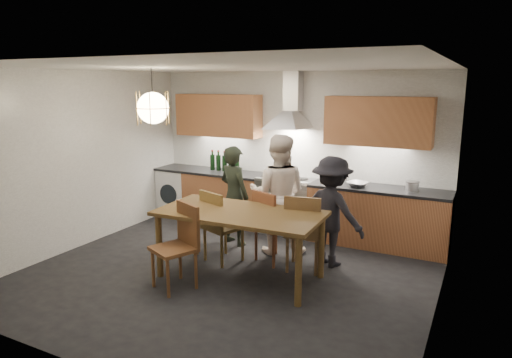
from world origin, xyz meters
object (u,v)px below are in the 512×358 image
at_px(dining_table, 240,219).
at_px(wine_bottles, 225,161).
at_px(person_mid, 278,195).
at_px(stock_pot, 412,186).
at_px(chair_front, 180,240).
at_px(chair_back_left, 218,222).
at_px(person_right, 331,212).
at_px(mixing_bowl, 357,184).
at_px(person_left, 234,196).

xyz_separation_m(dining_table, wine_bottles, (-1.42, 2.00, 0.31)).
bearing_deg(dining_table, wine_bottles, 123.36).
distance_m(person_mid, stock_pot, 1.93).
distance_m(dining_table, chair_front, 0.77).
bearing_deg(stock_pot, chair_front, -132.07).
height_order(chair_back_left, person_mid, person_mid).
relative_size(chair_front, stock_pot, 5.49).
relative_size(person_mid, person_right, 1.16).
bearing_deg(stock_pot, mixing_bowl, -172.82).
distance_m(chair_front, mixing_bowl, 2.84).
height_order(chair_back_left, person_right, person_right).
relative_size(chair_front, wine_bottles, 1.74).
xyz_separation_m(chair_back_left, wine_bottles, (-0.92, 1.72, 0.50)).
xyz_separation_m(dining_table, person_mid, (0.06, 1.01, 0.10)).
relative_size(stock_pot, wine_bottles, 0.32).
distance_m(mixing_bowl, stock_pot, 0.77).
xyz_separation_m(chair_front, person_left, (-0.17, 1.60, 0.17)).
bearing_deg(mixing_bowl, person_right, -95.94).
xyz_separation_m(chair_back_left, person_right, (1.38, 0.64, 0.16)).
bearing_deg(mixing_bowl, stock_pot, 7.18).
bearing_deg(mixing_bowl, person_mid, -137.88).
height_order(person_left, wine_bottles, person_left).
distance_m(chair_back_left, person_left, 0.81).
height_order(person_left, person_right, person_left).
height_order(person_right, stock_pot, person_right).
bearing_deg(wine_bottles, chair_front, -70.35).
xyz_separation_m(dining_table, person_left, (-0.68, 1.05, -0.01)).
bearing_deg(person_left, chair_front, 114.18).
distance_m(person_left, wine_bottles, 1.25).
bearing_deg(stock_pot, wine_bottles, 178.87).
xyz_separation_m(person_right, stock_pot, (0.86, 1.02, 0.22)).
xyz_separation_m(person_mid, stock_pot, (1.68, 0.93, 0.11)).
bearing_deg(chair_back_left, wine_bottles, -42.17).
bearing_deg(chair_front, person_left, 119.91).
xyz_separation_m(person_right, mixing_bowl, (0.10, 0.93, 0.20)).
bearing_deg(wine_bottles, chair_back_left, -61.80).
bearing_deg(chair_front, person_right, 70.39).
distance_m(chair_front, person_left, 1.61).
xyz_separation_m(person_left, person_right, (1.56, -0.13, -0.01)).
xyz_separation_m(chair_front, person_right, (1.39, 1.47, 0.16)).
bearing_deg(mixing_bowl, chair_back_left, -133.28).
relative_size(dining_table, chair_front, 2.04).
bearing_deg(person_left, wine_bottles, -34.23).
xyz_separation_m(person_mid, wine_bottles, (-1.48, 0.99, 0.22)).
relative_size(dining_table, mixing_bowl, 6.83).
relative_size(mixing_bowl, wine_bottles, 0.52).
bearing_deg(person_right, wine_bottles, -8.51).
relative_size(chair_front, mixing_bowl, 3.35).
relative_size(dining_table, person_mid, 1.21).
height_order(dining_table, chair_back_left, chair_back_left).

